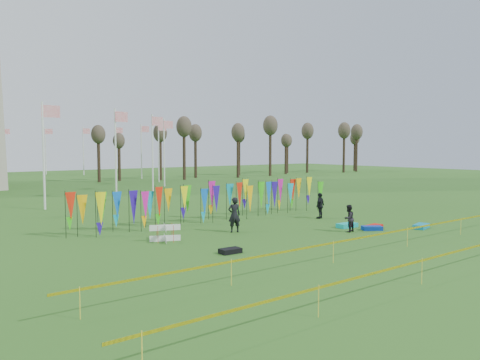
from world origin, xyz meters
TOP-DOWN VIEW (x-y plane):
  - ground at (0.00, 0.00)m, footprint 160.00×160.00m
  - banner_row at (0.28, 8.81)m, footprint 18.64×0.64m
  - caution_tape_near at (-0.22, -2.96)m, footprint 26.00×0.02m
  - caution_tape_far at (-0.22, -6.76)m, footprint 26.00×0.02m
  - tree_line at (32.00, 44.00)m, footprint 53.92×1.92m
  - box_kite at (-5.33, 4.94)m, footprint 0.77×0.77m
  - person_left at (-1.11, 4.89)m, footprint 0.83×0.70m
  - person_mid at (3.91, 1.16)m, footprint 0.79×0.55m
  - person_right at (6.27, 5.44)m, footprint 1.11×0.84m
  - kite_bag_turquoise at (4.99, 2.15)m, footprint 1.26×0.67m
  - kite_bag_blue at (5.40, 0.72)m, footprint 1.22×1.06m
  - kite_bag_red at (5.84, 0.95)m, footprint 1.27×0.69m
  - kite_bag_black at (-4.28, 0.94)m, footprint 0.97×0.59m
  - kite_bag_teal at (8.13, -0.63)m, footprint 1.39×0.91m

SIDE VIEW (x-z plane):
  - ground at x=0.00m, z-range 0.00..0.00m
  - kite_bag_black at x=-4.28m, z-range 0.00..0.22m
  - kite_bag_red at x=5.84m, z-range 0.00..0.22m
  - kite_bag_blue at x=5.40m, z-range 0.00..0.23m
  - kite_bag_teal at x=8.13m, z-range 0.00..0.24m
  - kite_bag_turquoise at x=4.99m, z-range 0.00..0.25m
  - box_kite at x=-5.33m, z-range 0.00..0.86m
  - person_mid at x=3.91m, z-range 0.00..1.50m
  - caution_tape_near at x=-0.22m, z-range 0.33..1.23m
  - caution_tape_far at x=-0.22m, z-range 0.33..1.23m
  - person_right at x=6.27m, z-range 0.00..1.69m
  - person_left at x=-1.11m, z-range 0.00..1.93m
  - banner_row at x=0.28m, z-range 0.27..2.57m
  - tree_line at x=32.00m, z-range 2.25..10.09m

